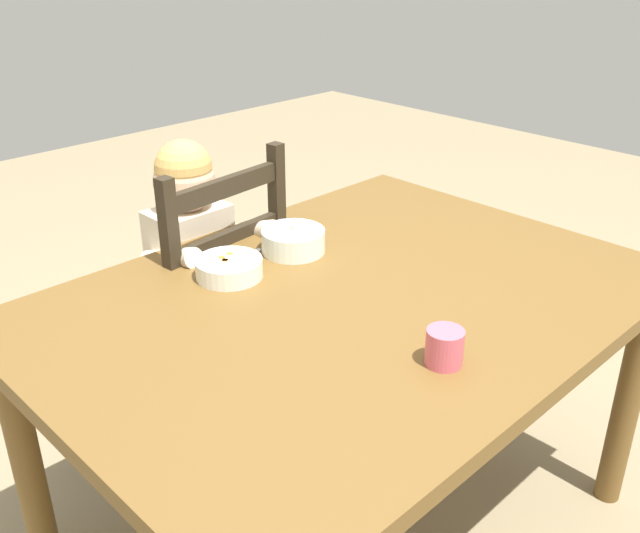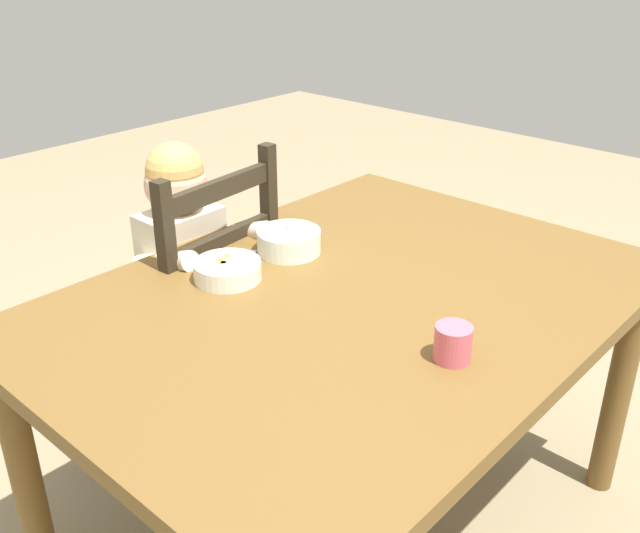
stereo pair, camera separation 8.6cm
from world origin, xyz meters
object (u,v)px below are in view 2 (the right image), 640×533
object	(u,v)px
dining_chair	(194,315)
drinking_cup	(453,343)
child_figure	(189,260)
bowl_of_peas	(289,241)
dining_table	(350,327)
bowl_of_carrots	(227,270)
spoon	(243,266)

from	to	relation	value
dining_chair	drinking_cup	size ratio (longest dim) A/B	12.99
child_figure	bowl_of_peas	bearing A→B (deg)	-70.25
dining_table	dining_chair	size ratio (longest dim) A/B	1.48
dining_table	bowl_of_peas	distance (m)	0.30
dining_chair	bowl_of_peas	size ratio (longest dim) A/B	5.83
dining_table	dining_chair	distance (m)	0.59
bowl_of_peas	drinking_cup	distance (m)	0.61
child_figure	bowl_of_carrots	bearing A→B (deg)	-109.75
spoon	drinking_cup	size ratio (longest dim) A/B	1.76
bowl_of_carrots	dining_chair	bearing A→B (deg)	69.94
dining_table	dining_chair	xyz separation A→B (m)	(-0.03, 0.57, -0.17)
child_figure	spoon	distance (m)	0.28
dining_table	bowl_of_carrots	world-z (taller)	bowl_of_carrots
child_figure	bowl_of_carrots	xyz separation A→B (m)	(-0.10, -0.29, 0.10)
dining_table	spoon	bearing A→B (deg)	104.15
bowl_of_peas	bowl_of_carrots	world-z (taller)	bowl_of_peas
dining_table	child_figure	size ratio (longest dim) A/B	1.45
dining_table	spoon	size ratio (longest dim) A/B	10.92
bowl_of_peas	spoon	distance (m)	0.15
dining_chair	child_figure	xyz separation A→B (m)	(-0.00, -0.01, 0.18)
dining_chair	bowl_of_peas	distance (m)	0.43
dining_chair	child_figure	distance (m)	0.18
bowl_of_carrots	child_figure	bearing A→B (deg)	70.25
drinking_cup	dining_table	bearing A→B (deg)	76.40
bowl_of_peas	spoon	xyz separation A→B (m)	(-0.14, 0.02, -0.03)
dining_chair	spoon	world-z (taller)	dining_chair
dining_chair	bowl_of_carrots	world-z (taller)	dining_chair
bowl_of_peas	bowl_of_carrots	xyz separation A→B (m)	(-0.21, 0.00, -0.01)
bowl_of_peas	spoon	bearing A→B (deg)	171.26
bowl_of_peas	dining_chair	bearing A→B (deg)	108.47
child_figure	bowl_of_peas	distance (m)	0.33
bowl_of_peas	bowl_of_carrots	size ratio (longest dim) A/B	1.02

